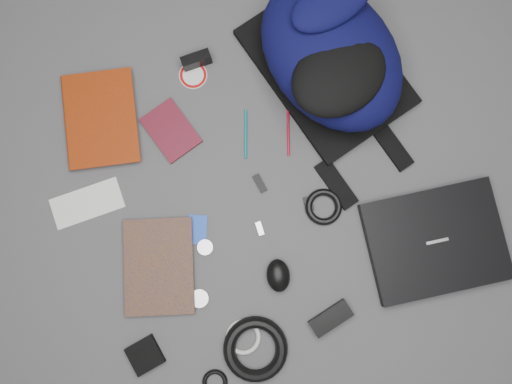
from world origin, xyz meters
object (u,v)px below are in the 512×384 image
object	(u,v)px
textbook_red	(65,124)
mouse	(278,276)
laptop	(435,241)
compact_camera	(196,60)
backpack	(331,55)
pouch	(145,355)
power_brick	(331,318)
comic_book	(124,268)
dvd_case	(171,131)

from	to	relation	value
textbook_red	mouse	size ratio (longest dim) A/B	3.04
laptop	compact_camera	xyz separation A→B (m)	(-0.47, 0.75, 0.01)
laptop	compact_camera	distance (m)	0.89
backpack	pouch	bearing A→B (deg)	-156.40
textbook_red	pouch	distance (m)	0.72
mouse	power_brick	world-z (taller)	mouse
laptop	mouse	xyz separation A→B (m)	(-0.46, 0.06, 0.01)
mouse	comic_book	bearing A→B (deg)	170.96
backpack	comic_book	world-z (taller)	backpack
textbook_red	dvd_case	world-z (taller)	textbook_red
comic_book	dvd_case	xyz separation A→B (m)	(0.26, 0.34, -0.00)
compact_camera	power_brick	size ratio (longest dim) A/B	0.72
textbook_red	mouse	xyz separation A→B (m)	(0.44, -0.64, 0.01)
textbook_red	comic_book	distance (m)	0.47
laptop	comic_book	bearing A→B (deg)	172.58
textbook_red	power_brick	world-z (taller)	textbook_red
backpack	textbook_red	bearing A→B (deg)	158.18
power_brick	comic_book	bearing A→B (deg)	134.06
comic_book	dvd_case	world-z (taller)	comic_book
textbook_red	dvd_case	bearing A→B (deg)	-10.83
backpack	power_brick	size ratio (longest dim) A/B	4.40
backpack	textbook_red	distance (m)	0.81
power_brick	pouch	size ratio (longest dim) A/B	1.41
dvd_case	mouse	distance (m)	0.54
laptop	power_brick	size ratio (longest dim) A/B	3.14
compact_camera	mouse	size ratio (longest dim) A/B	0.94
backpack	mouse	distance (m)	0.65
backpack	mouse	world-z (taller)	backpack
textbook_red	dvd_case	size ratio (longest dim) A/B	1.75
compact_camera	power_brick	world-z (taller)	compact_camera
textbook_red	dvd_case	distance (m)	0.32
power_brick	laptop	bearing A→B (deg)	3.20
laptop	compact_camera	size ratio (longest dim) A/B	4.35
backpack	compact_camera	distance (m)	0.40
power_brick	backpack	bearing A→B (deg)	57.59
dvd_case	power_brick	world-z (taller)	power_brick
pouch	compact_camera	bearing A→B (deg)	60.83
compact_camera	textbook_red	bearing A→B (deg)	-173.50
laptop	pouch	distance (m)	0.90
comic_book	mouse	distance (m)	0.45
power_brick	dvd_case	bearing A→B (deg)	97.96
dvd_case	mouse	world-z (taller)	mouse
textbook_red	compact_camera	xyz separation A→B (m)	(0.43, 0.05, 0.01)
textbook_red	power_brick	bearing A→B (deg)	-43.28
power_brick	pouch	bearing A→B (deg)	158.55
laptop	dvd_case	bearing A→B (deg)	144.63
textbook_red	comic_book	xyz separation A→B (m)	(0.03, -0.47, -0.00)
mouse	pouch	size ratio (longest dim) A/B	1.09
textbook_red	compact_camera	bearing A→B (deg)	18.82
compact_camera	pouch	size ratio (longest dim) A/B	1.02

